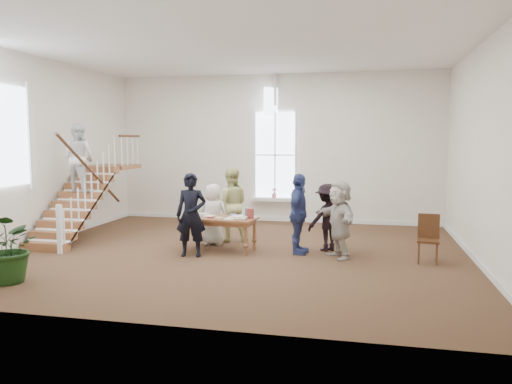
% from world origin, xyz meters
% --- Properties ---
extents(ground, '(10.00, 10.00, 0.00)m').
position_xyz_m(ground, '(0.00, 0.00, 0.00)').
color(ground, '#442D1A').
rests_on(ground, ground).
extents(room_shell, '(10.49, 10.00, 10.00)m').
position_xyz_m(room_shell, '(-0.00, 4.39, 0.40)').
color(room_shell, silver).
rests_on(room_shell, ground).
extents(staircase, '(1.10, 4.10, 2.92)m').
position_xyz_m(staircase, '(-4.34, 0.75, 1.62)').
color(staircase, brown).
rests_on(staircase, ground).
extents(library_table, '(1.70, 0.96, 0.83)m').
position_xyz_m(library_table, '(-0.47, 0.09, 0.68)').
color(library_table, brown).
rests_on(library_table, ground).
extents(police_officer, '(0.71, 0.51, 1.81)m').
position_xyz_m(police_officer, '(-0.93, -0.55, 0.90)').
color(police_officer, black).
rests_on(police_officer, ground).
extents(elderly_woman, '(0.73, 0.49, 1.47)m').
position_xyz_m(elderly_woman, '(-0.83, 0.70, 0.74)').
color(elderly_woman, silver).
rests_on(elderly_woman, ground).
extents(person_yellow, '(1.05, 0.91, 1.84)m').
position_xyz_m(person_yellow, '(-0.53, 1.20, 0.92)').
color(person_yellow, '#C9C97E').
rests_on(person_yellow, ground).
extents(woman_cluster_a, '(0.53, 1.08, 1.78)m').
position_xyz_m(woman_cluster_a, '(1.30, 0.17, 0.89)').
color(woman_cluster_a, navy).
rests_on(woman_cluster_a, ground).
extents(woman_cluster_b, '(1.11, 1.08, 1.53)m').
position_xyz_m(woman_cluster_b, '(1.90, 0.62, 0.76)').
color(woman_cluster_b, black).
rests_on(woman_cluster_b, ground).
extents(woman_cluster_c, '(1.18, 1.59, 1.67)m').
position_xyz_m(woman_cluster_c, '(2.20, -0.03, 0.83)').
color(woman_cluster_c, beige).
rests_on(woman_cluster_c, ground).
extents(floor_plant, '(1.31, 1.19, 1.27)m').
position_xyz_m(floor_plant, '(-3.36, -3.15, 0.64)').
color(floor_plant, black).
rests_on(floor_plant, ground).
extents(side_chair, '(0.48, 0.48, 0.99)m').
position_xyz_m(side_chair, '(4.01, -0.01, 0.55)').
color(side_chair, '#36200E').
rests_on(side_chair, ground).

